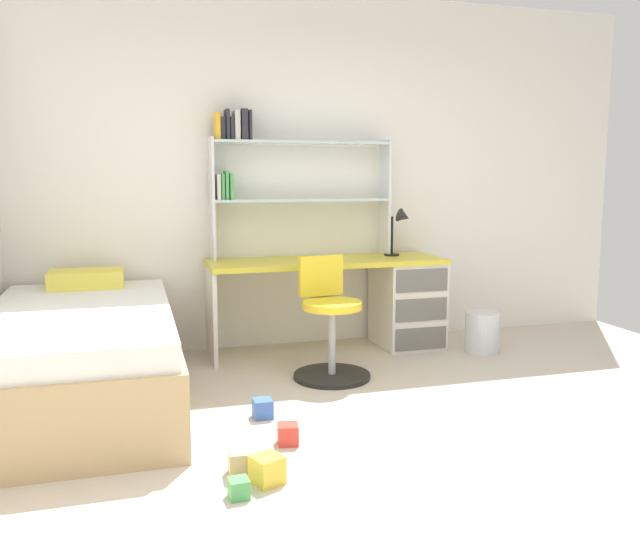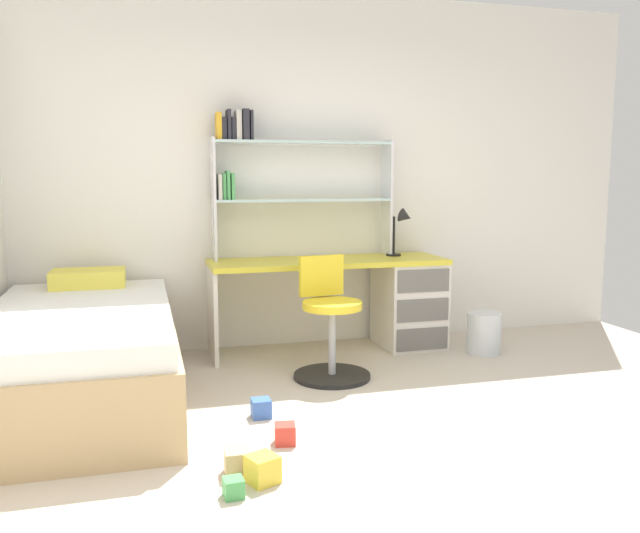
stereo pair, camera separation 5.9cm
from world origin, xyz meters
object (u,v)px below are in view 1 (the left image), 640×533
object	(u,v)px
toy_block_green_1	(239,488)
toy_block_red_4	(288,434)
swivel_chair	(330,330)
bed_platform	(81,356)
toy_block_blue_0	(263,408)
desk_lamp	(401,224)
toy_block_yellow_2	(267,469)
toy_block_natural_3	(242,462)
desk	(385,296)
waste_bin	(482,332)
bookshelf_hutch	(278,170)

from	to	relation	value
toy_block_green_1	toy_block_red_4	xyz separation A→B (m)	(0.33, 0.49, 0.01)
swivel_chair	toy_block_green_1	size ratio (longest dim) A/B	9.80
bed_platform	toy_block_blue_0	distance (m)	1.15
desk_lamp	toy_block_green_1	distance (m)	2.91
swivel_chair	toy_block_yellow_2	size ratio (longest dim) A/B	6.55
desk_lamp	toy_block_natural_3	bearing A→B (deg)	-129.27
toy_block_blue_0	toy_block_red_4	world-z (taller)	toy_block_blue_0
bed_platform	toy_block_red_4	bearing A→B (deg)	-41.55
bed_platform	toy_block_blue_0	world-z (taller)	bed_platform
desk	toy_block_red_4	world-z (taller)	desk
waste_bin	toy_block_green_1	xyz separation A→B (m)	(-2.18, -1.77, -0.12)
waste_bin	toy_block_red_4	xyz separation A→B (m)	(-1.85, -1.28, -0.11)
toy_block_natural_3	desk	bearing A→B (deg)	52.79
toy_block_yellow_2	toy_block_red_4	world-z (taller)	toy_block_yellow_2
desk	bookshelf_hutch	size ratio (longest dim) A/B	1.29
toy_block_natural_3	toy_block_red_4	distance (m)	0.39
toy_block_natural_3	toy_block_green_1	bearing A→B (deg)	-102.37
bookshelf_hutch	toy_block_red_4	size ratio (longest dim) A/B	13.64
desk	desk_lamp	distance (m)	0.59
desk_lamp	toy_block_natural_3	distance (m)	2.72
swivel_chair	toy_block_green_1	bearing A→B (deg)	-119.94
swivel_chair	toy_block_green_1	distance (m)	1.75
bookshelf_hutch	swivel_chair	world-z (taller)	bookshelf_hutch
bookshelf_hutch	desk	bearing A→B (deg)	-11.60
bookshelf_hutch	waste_bin	world-z (taller)	bookshelf_hutch
desk_lamp	toy_block_blue_0	distance (m)	2.12
toy_block_yellow_2	bed_platform	bearing A→B (deg)	123.18
swivel_chair	bed_platform	size ratio (longest dim) A/B	0.40
bed_platform	waste_bin	xyz separation A→B (m)	(2.90, 0.35, -0.13)
toy_block_green_1	bookshelf_hutch	bearing A→B (deg)	73.30
bookshelf_hutch	toy_block_yellow_2	world-z (taller)	bookshelf_hutch
bed_platform	waste_bin	world-z (taller)	bed_platform
desk_lamp	toy_block_blue_0	bearing A→B (deg)	-136.67
bookshelf_hutch	toy_block_blue_0	xyz separation A→B (m)	(-0.42, -1.43, -1.35)
bookshelf_hutch	bed_platform	world-z (taller)	bookshelf_hutch
desk_lamp	bed_platform	bearing A→B (deg)	-161.88
bookshelf_hutch	desk_lamp	distance (m)	1.07
desk	toy_block_red_4	size ratio (longest dim) A/B	17.61
desk	toy_block_green_1	size ratio (longest dim) A/B	21.81
desk	desk_lamp	world-z (taller)	desk_lamp
bed_platform	toy_block_green_1	xyz separation A→B (m)	(0.72, -1.42, -0.25)
waste_bin	toy_block_natural_3	size ratio (longest dim) A/B	2.76
bookshelf_hutch	toy_block_yellow_2	bearing A→B (deg)	-103.99
bookshelf_hutch	bed_platform	xyz separation A→B (m)	(-1.41, -0.90, -1.11)
toy_block_green_1	toy_block_natural_3	size ratio (longest dim) A/B	0.73
desk	bookshelf_hutch	world-z (taller)	bookshelf_hutch
bed_platform	bookshelf_hutch	bearing A→B (deg)	32.54
toy_block_blue_0	toy_block_green_1	world-z (taller)	toy_block_blue_0
bed_platform	waste_bin	size ratio (longest dim) A/B	6.50
waste_bin	toy_block_blue_0	world-z (taller)	waste_bin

